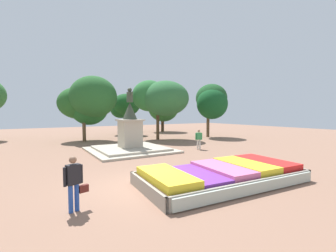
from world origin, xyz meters
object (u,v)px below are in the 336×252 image
Objects in this scene: pedestrian_with_handbag at (74,181)px; flower_planter at (224,175)px; statue_monument at (130,139)px; pedestrian_near_planter at (199,138)px.

flower_planter is at bearing -3.21° from pedestrian_with_handbag.
flower_planter is 1.21× the size of statue_monument.
pedestrian_with_handbag is 12.27m from pedestrian_near_planter.
pedestrian_with_handbag is 1.05× the size of pedestrian_near_planter.
pedestrian_near_planter is (4.86, -2.17, 0.01)m from statue_monument.
statue_monument is 3.75× the size of pedestrian_near_planter.
pedestrian_near_planter is (4.54, 7.08, 0.57)m from flower_planter.
pedestrian_with_handbag reaches higher than flower_planter.
pedestrian_with_handbag is at bearing -121.10° from statue_monument.
flower_planter is 9.27m from statue_monument.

